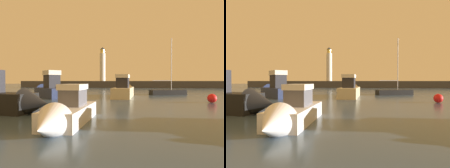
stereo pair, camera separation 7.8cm
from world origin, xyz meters
The scene contains 9 objects.
ground_plane centered at (0.00, 31.89, 0.00)m, with size 220.00×220.00×0.00m, color #384C60.
breakwater centered at (0.00, 63.77, 1.13)m, with size 70.41×4.19×2.25m, color #423F3D.
lighthouse centered at (-6.63, 63.77, 7.72)m, with size 1.92×1.92×11.55m.
motorboat_0 centered at (0.59, 8.55, 0.65)m, with size 1.84×6.49×2.52m.
motorboat_1 centered at (-5.65, 12.07, 0.95)m, with size 8.50×3.55×3.41m.
motorboat_3 centered at (2.68, 26.97, 0.98)m, with size 2.90×9.13×3.59m.
motorboat_4 centered at (-8.29, 25.43, 1.11)m, with size 7.70×7.64×4.12m.
sailboat_moored centered at (9.73, 31.86, 0.49)m, with size 6.35×3.57×9.45m.
mooring_buoy centered at (12.35, 20.39, 0.48)m, with size 0.95×0.95×0.95m, color red.
Camera 1 is at (4.12, -1.05, 2.34)m, focal length 30.78 mm.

